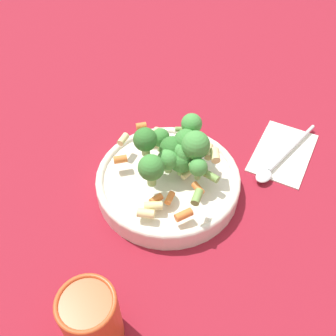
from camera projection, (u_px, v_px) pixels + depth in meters
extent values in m
plane|color=maroon|center=(168.00, 189.00, 0.70)|extent=(3.00, 3.00, 0.00)
cylinder|color=silver|center=(168.00, 183.00, 0.69)|extent=(0.25, 0.25, 0.03)
torus|color=silver|center=(168.00, 177.00, 0.68)|extent=(0.25, 0.25, 0.01)
cylinder|color=#8CB766|center=(181.00, 170.00, 0.67)|extent=(0.01, 0.01, 0.01)
sphere|color=#3D8438|center=(181.00, 160.00, 0.65)|extent=(0.04, 0.04, 0.04)
cylinder|color=#8CB766|center=(180.00, 158.00, 0.66)|extent=(0.01, 0.01, 0.01)
sphere|color=#479342|center=(180.00, 151.00, 0.65)|extent=(0.03, 0.03, 0.03)
cylinder|color=#8CB766|center=(198.00, 175.00, 0.64)|extent=(0.01, 0.01, 0.01)
sphere|color=#479342|center=(198.00, 167.00, 0.63)|extent=(0.03, 0.03, 0.03)
cylinder|color=#8CB766|center=(152.00, 179.00, 0.63)|extent=(0.01, 0.01, 0.02)
sphere|color=#3D8438|center=(151.00, 168.00, 0.61)|extent=(0.04, 0.04, 0.04)
cylinder|color=#8CB766|center=(160.00, 147.00, 0.70)|extent=(0.01, 0.01, 0.02)
sphere|color=#3D8438|center=(160.00, 138.00, 0.69)|extent=(0.03, 0.03, 0.03)
cylinder|color=#8CB766|center=(184.00, 150.00, 0.67)|extent=(0.01, 0.01, 0.01)
sphere|color=#3D8438|center=(184.00, 140.00, 0.65)|extent=(0.04, 0.04, 0.04)
cylinder|color=#8CB766|center=(170.00, 168.00, 0.66)|extent=(0.01, 0.01, 0.01)
sphere|color=#479342|center=(170.00, 160.00, 0.65)|extent=(0.04, 0.04, 0.04)
cylinder|color=#8CB766|center=(197.00, 155.00, 0.68)|extent=(0.01, 0.01, 0.02)
sphere|color=#479342|center=(198.00, 145.00, 0.66)|extent=(0.04, 0.04, 0.04)
cylinder|color=#8CB766|center=(195.00, 157.00, 0.65)|extent=(0.02, 0.02, 0.02)
sphere|color=#479342|center=(196.00, 145.00, 0.63)|extent=(0.05, 0.05, 0.05)
cylinder|color=#8CB766|center=(172.00, 161.00, 0.68)|extent=(0.02, 0.02, 0.02)
sphere|color=#33722D|center=(172.00, 149.00, 0.66)|extent=(0.04, 0.04, 0.04)
cylinder|color=#8CB766|center=(146.00, 150.00, 0.65)|extent=(0.01, 0.01, 0.02)
sphere|color=#33722D|center=(145.00, 139.00, 0.63)|extent=(0.04, 0.04, 0.04)
cylinder|color=#8CB766|center=(191.00, 134.00, 0.68)|extent=(0.01, 0.01, 0.02)
sphere|color=#479342|center=(192.00, 124.00, 0.66)|extent=(0.04, 0.04, 0.04)
cylinder|color=#8CB766|center=(184.00, 162.00, 0.66)|extent=(0.01, 0.01, 0.01)
sphere|color=#479342|center=(184.00, 153.00, 0.65)|extent=(0.04, 0.04, 0.04)
cylinder|color=orange|center=(184.00, 215.00, 0.60)|extent=(0.03, 0.02, 0.01)
cylinder|color=beige|center=(123.00, 139.00, 0.69)|extent=(0.03, 0.02, 0.01)
cylinder|color=beige|center=(156.00, 133.00, 0.69)|extent=(0.02, 0.02, 0.01)
cylinder|color=beige|center=(188.00, 174.00, 0.67)|extent=(0.02, 0.01, 0.01)
cylinder|color=orange|center=(170.00, 198.00, 0.63)|extent=(0.02, 0.02, 0.01)
cylinder|color=orange|center=(120.00, 159.00, 0.67)|extent=(0.03, 0.02, 0.01)
cylinder|color=orange|center=(141.00, 126.00, 0.71)|extent=(0.02, 0.02, 0.01)
cylinder|color=beige|center=(146.00, 213.00, 0.61)|extent=(0.03, 0.03, 0.01)
cylinder|color=#729E4C|center=(211.00, 176.00, 0.64)|extent=(0.02, 0.03, 0.01)
cylinder|color=beige|center=(209.00, 152.00, 0.65)|extent=(0.03, 0.03, 0.01)
cylinder|color=orange|center=(156.00, 199.00, 0.63)|extent=(0.02, 0.01, 0.01)
cylinder|color=#729E4C|center=(195.00, 168.00, 0.63)|extent=(0.01, 0.02, 0.01)
cylinder|color=beige|center=(153.00, 206.00, 0.62)|extent=(0.03, 0.03, 0.01)
cylinder|color=#729E4C|center=(181.00, 129.00, 0.72)|extent=(0.02, 0.02, 0.01)
cylinder|color=beige|center=(215.00, 155.00, 0.64)|extent=(0.03, 0.03, 0.01)
cylinder|color=orange|center=(198.00, 188.00, 0.64)|extent=(0.02, 0.02, 0.01)
cylinder|color=#729E4C|center=(197.00, 197.00, 0.59)|extent=(0.03, 0.02, 0.01)
cylinder|color=beige|center=(162.00, 144.00, 0.69)|extent=(0.03, 0.02, 0.01)
cylinder|color=beige|center=(156.00, 136.00, 0.72)|extent=(0.03, 0.03, 0.01)
cylinder|color=#CC4C23|center=(92.00, 319.00, 0.50)|extent=(0.07, 0.07, 0.10)
torus|color=#CC4C23|center=(85.00, 303.00, 0.46)|extent=(0.07, 0.07, 0.01)
cube|color=white|center=(283.00, 152.00, 0.76)|extent=(0.18, 0.15, 0.01)
cylinder|color=silver|center=(292.00, 147.00, 0.76)|extent=(0.16, 0.02, 0.01)
ellipsoid|color=silver|center=(264.00, 176.00, 0.71)|extent=(0.04, 0.03, 0.01)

